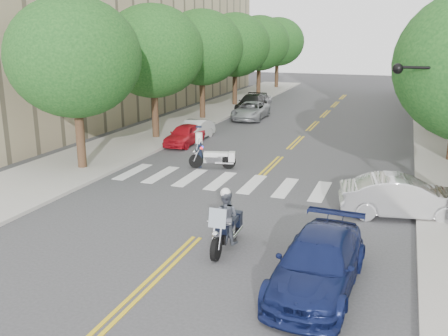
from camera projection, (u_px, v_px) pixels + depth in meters
The scene contains 21 objects.
ground at pixel (197, 238), 16.90m from camera, with size 140.00×140.00×0.00m, color #38383A.
sidewalk_left at pixel (195, 118), 39.95m from camera, with size 5.00×60.00×0.15m, color #9E9991.
tree_l_0 at pixel (74, 57), 23.76m from camera, with size 6.40×6.40×8.45m.
tree_l_1 at pixel (153, 51), 31.01m from camera, with size 6.40×6.40×8.45m.
tree_l_2 at pixel (202, 48), 38.27m from camera, with size 6.40×6.40×8.45m.
tree_l_3 at pixel (235, 45), 45.52m from camera, with size 6.40×6.40×8.45m.
tree_l_4 at pixel (259, 43), 52.78m from camera, with size 6.40×6.40×8.45m.
tree_l_5 at pixel (278, 42), 60.03m from camera, with size 6.40×6.40×8.45m.
tree_r_3 at pixel (444, 47), 39.75m from camera, with size 6.40×6.40×8.45m.
tree_r_4 at pixel (439, 45), 47.00m from camera, with size 6.40×6.40×8.45m.
tree_r_5 at pixel (435, 43), 54.26m from camera, with size 6.40×6.40×8.45m.
motorcycle_police at pixel (226, 221), 15.91m from camera, with size 0.86×2.50×2.04m.
motorcycle_parked at pixel (216, 158), 25.33m from camera, with size 2.37×0.98×1.55m.
officer_standing at pixel (199, 151), 25.51m from camera, with size 0.63×0.41×1.72m, color black.
convertible at pixel (404, 197), 18.64m from camera, with size 1.63×4.67×1.54m, color #B9B9BB.
sedan_blue at pixel (318, 263), 13.38m from camera, with size 2.07×5.08×1.48m, color #111A48.
parked_car_a at pixel (185, 135), 30.59m from camera, with size 1.51×3.74×1.27m, color red.
parked_car_b at pixel (194, 130), 31.95m from camera, with size 1.33×3.81×1.26m, color silver.
parked_car_c at pixel (251, 111), 39.57m from camera, with size 2.27×4.92×1.37m, color #929598.
parked_car_d at pixel (251, 103), 43.35m from camera, with size 2.03×5.00×1.45m, color black.
parked_car_e at pixel (259, 101), 45.55m from camera, with size 1.54×3.83×1.30m, color #97969C.
Camera 1 is at (6.20, -14.42, 6.75)m, focal length 40.00 mm.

